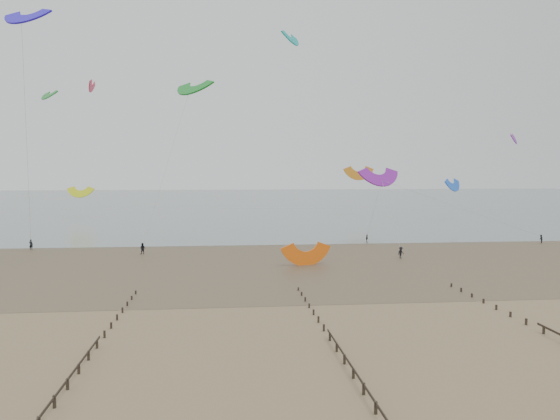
# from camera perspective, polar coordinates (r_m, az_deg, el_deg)

# --- Properties ---
(ground) EXTENTS (500.00, 500.00, 0.00)m
(ground) POSITION_cam_1_polar(r_m,az_deg,el_deg) (50.30, -0.78, -11.46)
(ground) COLOR brown
(ground) RESTS_ON ground
(sea_and_shore) EXTENTS (500.00, 665.00, 0.03)m
(sea_and_shore) POSITION_cam_1_polar(r_m,az_deg,el_deg) (83.76, -5.69, -5.19)
(sea_and_shore) COLOR #475654
(sea_and_shore) RESTS_ON ground
(groynes) EXTENTS (72.16, 50.16, 1.00)m
(groynes) POSITION_cam_1_polar(r_m,az_deg,el_deg) (33.05, 9.71, -19.15)
(groynes) COLOR black
(groynes) RESTS_ON ground
(kitesurfer_lead) EXTENTS (0.75, 0.57, 1.85)m
(kitesurfer_lead) POSITION_cam_1_polar(r_m,az_deg,el_deg) (102.67, -24.58, -3.31)
(kitesurfer_lead) COLOR black
(kitesurfer_lead) RESTS_ON ground
(kitesurfers) EXTENTS (148.88, 27.34, 1.86)m
(kitesurfers) POSITION_cam_1_polar(r_m,az_deg,el_deg) (101.13, 14.10, -3.19)
(kitesurfers) COLOR black
(kitesurfers) RESTS_ON ground
(grounded_kite) EXTENTS (7.37, 6.37, 3.48)m
(grounded_kite) POSITION_cam_1_polar(r_m,az_deg,el_deg) (78.69, 2.76, -5.78)
(grounded_kite) COLOR #FF6410
(grounded_kite) RESTS_ON ground
(kites_airborne) EXTENTS (239.03, 123.08, 44.26)m
(kites_airborne) POSITION_cam_1_polar(r_m,az_deg,el_deg) (136.31, -10.15, 7.67)
(kites_airborne) COLOR #D9E414
(kites_airborne) RESTS_ON ground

